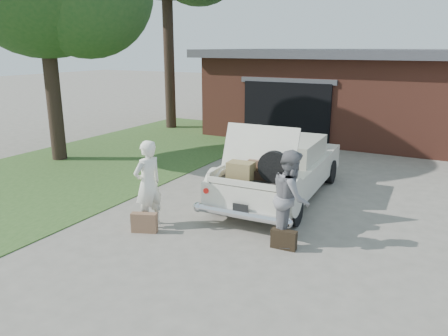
% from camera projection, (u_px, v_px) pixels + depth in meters
% --- Properties ---
extents(ground, '(90.00, 90.00, 0.00)m').
position_uv_depth(ground, '(209.00, 231.00, 8.33)').
color(ground, gray).
rests_on(ground, ground).
extents(grass_strip, '(6.00, 16.00, 0.02)m').
position_uv_depth(grass_strip, '(104.00, 161.00, 13.40)').
color(grass_strip, '#2D4C1E').
rests_on(grass_strip, ground).
extents(house, '(12.80, 7.80, 3.30)m').
position_uv_depth(house, '(378.00, 92.00, 17.14)').
color(house, brown).
rests_on(house, ground).
extents(sedan, '(2.04, 4.77, 1.89)m').
position_uv_depth(sedan, '(281.00, 168.00, 10.05)').
color(sedan, beige).
rests_on(sedan, ground).
extents(woman_left, '(0.54, 0.70, 1.71)m').
position_uv_depth(woman_left, '(148.00, 184.00, 8.36)').
color(woman_left, white).
rests_on(woman_left, ground).
extents(woman_right, '(0.89, 1.00, 1.70)m').
position_uv_depth(woman_right, '(291.00, 197.00, 7.64)').
color(woman_right, slate).
rests_on(woman_right, ground).
extents(suitcase_left, '(0.51, 0.33, 0.38)m').
position_uv_depth(suitcase_left, '(144.00, 223.00, 8.23)').
color(suitcase_left, '#8C6247').
rests_on(suitcase_left, ground).
extents(suitcase_right, '(0.45, 0.16, 0.35)m').
position_uv_depth(suitcase_right, '(284.00, 239.00, 7.55)').
color(suitcase_right, black).
rests_on(suitcase_right, ground).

